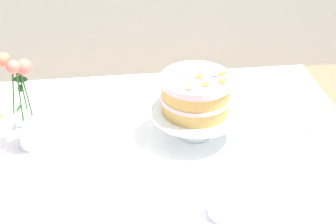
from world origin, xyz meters
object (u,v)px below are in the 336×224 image
(layer_cake, at_px, (196,94))
(teacup, at_px, (220,211))
(dining_table, at_px, (151,173))
(cake_stand, at_px, (195,115))
(flower_vase, at_px, (25,111))

(layer_cake, bearing_deg, teacup, -89.41)
(dining_table, height_order, teacup, teacup)
(cake_stand, bearing_deg, flower_vase, 179.11)
(dining_table, bearing_deg, teacup, -63.28)
(teacup, bearing_deg, layer_cake, 90.59)
(layer_cake, height_order, flower_vase, flower_vase)
(cake_stand, xyz_separation_m, flower_vase, (-0.54, 0.01, 0.05))
(flower_vase, bearing_deg, dining_table, -11.33)
(layer_cake, xyz_separation_m, teacup, (0.00, -0.39, -0.14))
(cake_stand, bearing_deg, teacup, -89.38)
(teacup, bearing_deg, flower_vase, 143.95)
(flower_vase, distance_m, teacup, 0.68)
(teacup, bearing_deg, cake_stand, 90.62)
(flower_vase, bearing_deg, layer_cake, -0.90)
(cake_stand, height_order, flower_vase, flower_vase)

